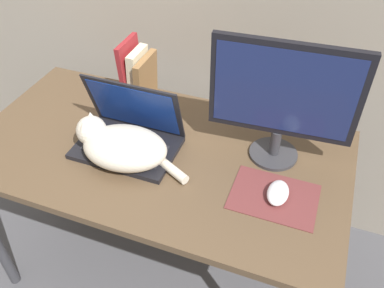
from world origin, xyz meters
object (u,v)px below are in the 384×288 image
laptop (129,135)px  external_monitor (283,98)px  computer_mouse (278,193)px  book_row (138,75)px  cat (121,146)px

laptop → external_monitor: 0.54m
laptop → external_monitor: (0.49, 0.13, 0.19)m
computer_mouse → book_row: (-0.64, 0.34, 0.09)m
external_monitor → cat: bearing=-156.8°
external_monitor → book_row: (-0.59, 0.15, -0.13)m
external_monitor → computer_mouse: 0.29m
laptop → cat: (0.01, -0.08, 0.02)m
laptop → external_monitor: size_ratio=0.75×
external_monitor → computer_mouse: bearing=-74.3°
external_monitor → computer_mouse: size_ratio=4.30×
laptop → computer_mouse: 0.54m
cat → book_row: size_ratio=1.67×
computer_mouse → laptop: bearing=173.7°
book_row → cat: bearing=-73.2°
cat → computer_mouse: bearing=1.9°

